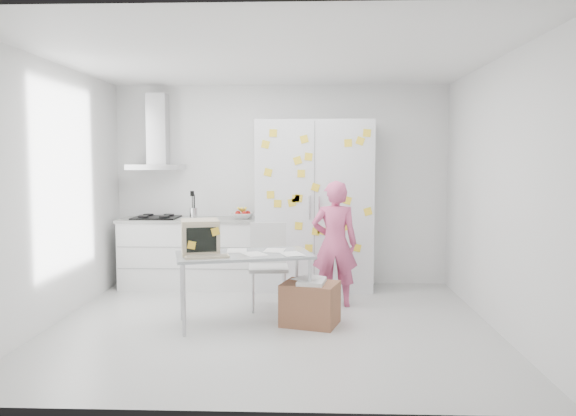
{
  "coord_description": "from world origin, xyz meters",
  "views": [
    {
      "loc": [
        0.38,
        -5.65,
        1.71
      ],
      "look_at": [
        0.14,
        0.71,
        1.15
      ],
      "focal_mm": 35.0,
      "sensor_mm": 36.0,
      "label": 1
    }
  ],
  "objects_px": {
    "desk": "(216,245)",
    "chair": "(268,260)",
    "person": "(335,244)",
    "cardboard_box": "(310,303)"
  },
  "relations": [
    {
      "from": "desk",
      "to": "cardboard_box",
      "type": "xyz_separation_m",
      "value": [
        0.96,
        0.04,
        -0.6
      ]
    },
    {
      "from": "desk",
      "to": "cardboard_box",
      "type": "height_order",
      "value": "desk"
    },
    {
      "from": "chair",
      "to": "cardboard_box",
      "type": "xyz_separation_m",
      "value": [
        0.48,
        -0.68,
        -0.32
      ]
    },
    {
      "from": "person",
      "to": "desk",
      "type": "xyz_separation_m",
      "value": [
        -1.24,
        -0.81,
        0.1
      ]
    },
    {
      "from": "desk",
      "to": "chair",
      "type": "distance_m",
      "value": 0.91
    },
    {
      "from": "chair",
      "to": "person",
      "type": "bearing_deg",
      "value": 1.68
    },
    {
      "from": "person",
      "to": "desk",
      "type": "distance_m",
      "value": 1.49
    },
    {
      "from": "desk",
      "to": "cardboard_box",
      "type": "bearing_deg",
      "value": -12.61
    },
    {
      "from": "person",
      "to": "cardboard_box",
      "type": "distance_m",
      "value": 0.96
    },
    {
      "from": "desk",
      "to": "chair",
      "type": "xyz_separation_m",
      "value": [
        0.48,
        0.72,
        -0.28
      ]
    }
  ]
}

